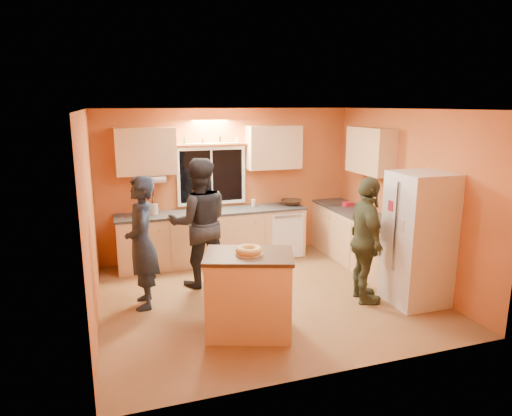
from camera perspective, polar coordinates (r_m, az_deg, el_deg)
name	(u,v)px	position (r m, az deg, el deg)	size (l,w,h in m)	color
ground	(265,296)	(6.59, 1.19, -10.99)	(4.50, 4.50, 0.00)	brown
room_shell	(264,179)	(6.54, 1.05, 3.65)	(4.54, 4.04, 2.61)	#D66B37
back_counter	(234,234)	(7.97, -2.79, -3.29)	(4.23, 0.62, 0.90)	tan
right_counter	(368,243)	(7.67, 13.83, -4.30)	(0.62, 1.84, 0.90)	tan
refrigerator	(418,239)	(6.50, 19.65, -3.67)	(0.72, 0.70, 1.80)	silver
island	(249,293)	(5.44, -0.89, -10.61)	(1.19, 0.99, 0.98)	tan
bundt_pastry	(249,250)	(5.25, -0.91, -5.30)	(0.31, 0.31, 0.09)	tan
person_left	(142,243)	(6.19, -14.07, -4.23)	(0.65, 0.42, 1.77)	black
person_center	(199,223)	(6.77, -7.09, -1.86)	(0.93, 0.72, 1.91)	black
person_right	(366,241)	(6.34, 13.62, -3.99)	(1.02, 0.42, 1.74)	#363E27
mixing_bowl	(292,202)	(8.20, 4.47, 0.72)	(0.38, 0.38, 0.09)	#321B10
utensil_crock	(154,209)	(7.67, -12.65, -0.12)	(0.14, 0.14, 0.17)	beige
potted_plant	(390,214)	(7.17, 16.42, -0.69)	(0.27, 0.24, 0.30)	gray
red_box	(348,204)	(8.24, 11.39, 0.48)	(0.16, 0.12, 0.07)	#B51B2C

